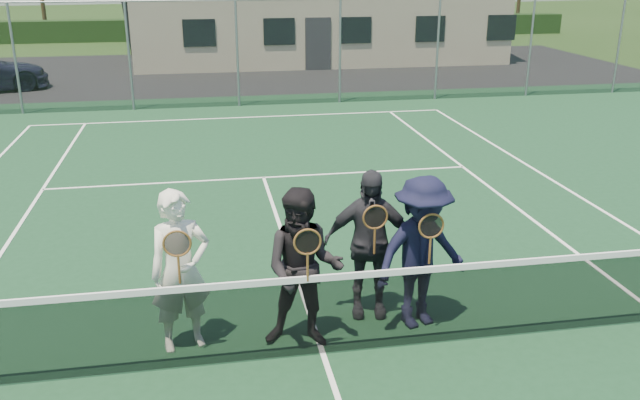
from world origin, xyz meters
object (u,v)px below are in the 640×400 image
at_px(tennis_net, 323,311).
at_px(player_c, 368,243).
at_px(player_b, 304,269).
at_px(player_d, 421,253).
at_px(player_a, 180,271).

bearing_deg(tennis_net, player_c, 49.88).
bearing_deg(player_b, player_d, 8.02).
bearing_deg(player_d, tennis_net, -159.39).
bearing_deg(player_c, player_b, -146.87).
bearing_deg(player_b, player_c, 33.13).
distance_m(player_a, player_d, 2.67).
bearing_deg(player_c, player_a, -170.25).
bearing_deg(player_a, player_d, 0.15).
xyz_separation_m(player_a, player_b, (1.30, -0.19, -0.00)).
height_order(tennis_net, player_a, player_a).
relative_size(player_a, player_b, 1.00).
bearing_deg(player_c, player_d, -34.66).
height_order(player_a, player_b, same).
xyz_separation_m(player_c, player_d, (0.52, -0.36, -0.00)).
relative_size(tennis_net, player_c, 6.49).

